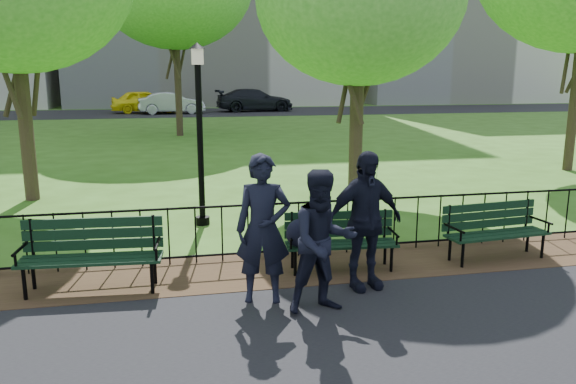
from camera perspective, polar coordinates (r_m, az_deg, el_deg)
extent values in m
plane|color=#366019|center=(7.11, 3.11, -11.74)|extent=(120.00, 120.00, 0.00)
cube|color=#332415|center=(8.46, 0.49, -7.64)|extent=(60.00, 1.60, 0.01)
cube|color=black|center=(41.42, -9.48, 7.98)|extent=(70.00, 9.00, 0.01)
cylinder|color=black|center=(8.68, -0.20, -1.16)|extent=(24.00, 0.04, 0.04)
cylinder|color=black|center=(8.89, -0.19, -5.94)|extent=(24.00, 0.04, 0.04)
cylinder|color=black|center=(8.79, -0.20, -3.89)|extent=(0.02, 0.02, 0.90)
cube|color=black|center=(8.26, 5.48, -5.32)|extent=(1.66, 0.58, 0.04)
cube|color=black|center=(8.39, 5.18, -2.81)|extent=(1.63, 0.17, 0.41)
cylinder|color=black|center=(8.06, 0.74, -7.25)|extent=(0.05, 0.05, 0.41)
cylinder|color=black|center=(8.35, 10.46, -6.75)|extent=(0.05, 0.05, 0.41)
cylinder|color=black|center=(8.36, 0.45, -6.51)|extent=(0.05, 0.05, 0.41)
cylinder|color=black|center=(8.64, 9.83, -6.07)|extent=(0.05, 0.05, 0.41)
cylinder|color=black|center=(8.09, 0.15, -4.44)|extent=(0.08, 0.51, 0.04)
cylinder|color=black|center=(8.41, 10.64, -4.01)|extent=(0.08, 0.51, 0.04)
ellipsoid|color=black|center=(8.00, 1.10, -4.19)|extent=(0.39, 0.29, 0.41)
cube|color=black|center=(7.86, -19.40, -6.49)|extent=(1.87, 0.62, 0.04)
cube|color=black|center=(8.01, -19.20, -3.50)|extent=(1.83, 0.17, 0.46)
cylinder|color=black|center=(7.97, -25.21, -8.46)|extent=(0.05, 0.05, 0.46)
cylinder|color=black|center=(7.64, -13.64, -8.50)|extent=(0.05, 0.05, 0.46)
cylinder|color=black|center=(8.30, -24.46, -7.59)|extent=(0.05, 0.05, 0.46)
cylinder|color=black|center=(7.98, -13.37, -7.58)|extent=(0.05, 0.05, 0.46)
cylinder|color=black|center=(8.04, -25.57, -5.23)|extent=(0.08, 0.57, 0.04)
cylinder|color=black|center=(7.67, -13.12, -5.12)|extent=(0.08, 0.57, 0.04)
cube|color=black|center=(9.26, 20.51, -4.06)|extent=(1.70, 0.61, 0.04)
cube|color=black|center=(9.37, 19.76, -1.81)|extent=(1.66, 0.20, 0.42)
cylinder|color=black|center=(8.77, 17.32, -6.14)|extent=(0.05, 0.05, 0.42)
cylinder|color=black|center=(9.65, 24.43, -5.04)|extent=(0.05, 0.05, 0.42)
cylinder|color=black|center=(9.04, 16.12, -5.54)|extent=(0.05, 0.05, 0.42)
cylinder|color=black|center=(9.89, 23.16, -4.53)|extent=(0.05, 0.05, 0.42)
cylinder|color=black|center=(8.76, 16.50, -3.55)|extent=(0.09, 0.52, 0.04)
cylinder|color=black|center=(9.71, 24.26, -2.62)|extent=(0.09, 0.52, 0.04)
cylinder|color=black|center=(10.91, -8.66, -2.88)|extent=(0.27, 0.27, 0.15)
cylinder|color=black|center=(10.64, -8.91, 4.68)|extent=(0.11, 0.11, 3.05)
cube|color=beige|center=(10.55, -9.20, 13.43)|extent=(0.21, 0.21, 0.29)
cone|color=black|center=(10.56, -9.23, 14.46)|extent=(0.30, 0.30, 0.11)
cylinder|color=#2D2116|center=(13.93, -25.03, 5.49)|extent=(0.31, 0.31, 3.08)
cylinder|color=#2D2116|center=(13.26, 6.91, 5.60)|extent=(0.31, 0.31, 2.78)
cylinder|color=#2D2116|center=(18.57, 27.02, 7.62)|extent=(0.29, 0.29, 3.68)
cylinder|color=#2D2116|center=(26.29, -11.09, 10.17)|extent=(0.32, 0.32, 4.17)
imported|color=black|center=(7.02, -2.54, -3.76)|extent=(0.76, 0.58, 1.89)
imported|color=black|center=(6.73, 3.60, -5.07)|extent=(0.90, 0.54, 1.75)
imported|color=black|center=(7.50, 7.76, -2.89)|extent=(1.15, 0.62, 1.87)
imported|color=yellow|center=(41.69, -14.32, 8.91)|extent=(4.94, 2.53, 1.61)
imported|color=#B5B8BD|center=(40.25, -11.77, 8.84)|extent=(4.62, 1.93, 1.49)
imported|color=black|center=(42.07, -3.39, 9.31)|extent=(5.81, 2.71, 1.64)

